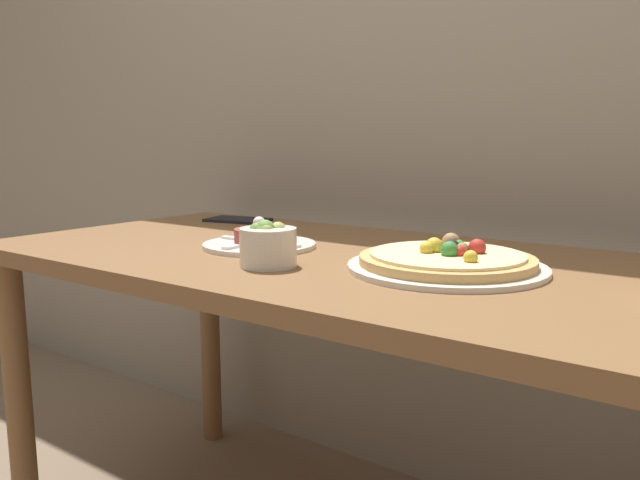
% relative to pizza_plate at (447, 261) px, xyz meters
% --- Properties ---
extents(back_wall, '(8.00, 0.05, 2.60)m').
position_rel_pizza_plate_xyz_m(back_wall, '(-0.26, 0.51, 0.55)').
color(back_wall, gray).
rests_on(back_wall, ground_plane).
extents(dining_table, '(1.49, 0.75, 0.73)m').
position_rel_pizza_plate_xyz_m(dining_table, '(-0.26, 0.01, -0.11)').
color(dining_table, brown).
rests_on(dining_table, ground_plane).
extents(pizza_plate, '(0.36, 0.36, 0.06)m').
position_rel_pizza_plate_xyz_m(pizza_plate, '(0.00, 0.00, 0.00)').
color(pizza_plate, silver).
rests_on(pizza_plate, dining_table).
extents(tartare_plate, '(0.24, 0.24, 0.07)m').
position_rel_pizza_plate_xyz_m(tartare_plate, '(-0.43, -0.02, -0.00)').
color(tartare_plate, silver).
rests_on(tartare_plate, dining_table).
extents(small_bowl, '(0.11, 0.11, 0.09)m').
position_rel_pizza_plate_xyz_m(small_bowl, '(-0.28, -0.16, 0.03)').
color(small_bowl, silver).
rests_on(small_bowl, dining_table).
extents(napkin, '(0.19, 0.14, 0.01)m').
position_rel_pizza_plate_xyz_m(napkin, '(-0.77, 0.28, -0.01)').
color(napkin, black).
rests_on(napkin, dining_table).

